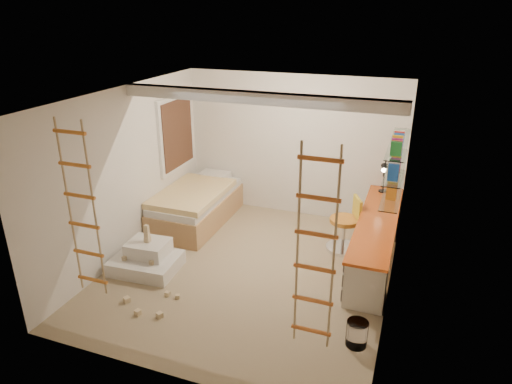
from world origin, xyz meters
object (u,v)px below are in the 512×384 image
at_px(bed, 197,205).
at_px(swivel_chair, 345,231).
at_px(desk, 376,239).
at_px(play_platform, 147,259).

height_order(bed, swivel_chair, swivel_chair).
distance_m(desk, swivel_chair, 0.57).
distance_m(desk, bed, 3.22).
bearing_deg(desk, swivel_chair, 152.34).
height_order(bed, play_platform, bed).
bearing_deg(play_platform, desk, 23.05).
bearing_deg(swivel_chair, play_platform, -148.94).
xyz_separation_m(swivel_chair, play_platform, (-2.67, -1.61, -0.17)).
height_order(swivel_chair, play_platform, swivel_chair).
bearing_deg(play_platform, bed, 91.00).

